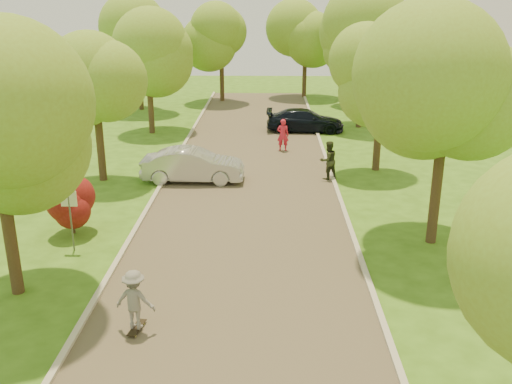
# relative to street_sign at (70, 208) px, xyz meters

# --- Properties ---
(ground) EXTENTS (100.00, 100.00, 0.00)m
(ground) POSITION_rel_street_sign_xyz_m (5.80, -4.00, -1.56)
(ground) COLOR #376317
(ground) RESTS_ON ground
(road) EXTENTS (8.00, 60.00, 0.01)m
(road) POSITION_rel_street_sign_xyz_m (5.80, 4.00, -1.56)
(road) COLOR #4C4438
(road) RESTS_ON ground
(curb_left) EXTENTS (0.18, 60.00, 0.12)m
(curb_left) POSITION_rel_street_sign_xyz_m (1.75, 4.00, -1.50)
(curb_left) COLOR #B2AD9E
(curb_left) RESTS_ON ground
(curb_right) EXTENTS (0.18, 60.00, 0.12)m
(curb_right) POSITION_rel_street_sign_xyz_m (9.85, 4.00, -1.50)
(curb_right) COLOR #B2AD9E
(curb_right) RESTS_ON ground
(street_sign) EXTENTS (0.55, 0.06, 2.17)m
(street_sign) POSITION_rel_street_sign_xyz_m (0.00, 0.00, 0.00)
(street_sign) COLOR #59595E
(street_sign) RESTS_ON ground
(red_shrub) EXTENTS (1.70, 1.70, 1.95)m
(red_shrub) POSITION_rel_street_sign_xyz_m (-0.50, 1.50, -0.47)
(red_shrub) COLOR #382619
(red_shrub) RESTS_ON ground
(tree_l_mida) EXTENTS (4.71, 4.60, 7.39)m
(tree_l_mida) POSITION_rel_street_sign_xyz_m (-0.50, -3.00, 3.61)
(tree_l_mida) COLOR #382619
(tree_l_mida) RESTS_ON ground
(tree_l_midb) EXTENTS (4.30, 4.20, 6.62)m
(tree_l_midb) POSITION_rel_street_sign_xyz_m (-1.01, 8.00, 3.02)
(tree_l_midb) COLOR #382619
(tree_l_midb) RESTS_ON ground
(tree_l_far) EXTENTS (4.92, 4.80, 7.79)m
(tree_l_far) POSITION_rel_street_sign_xyz_m (-0.59, 18.00, 3.90)
(tree_l_far) COLOR #382619
(tree_l_far) RESTS_ON ground
(tree_r_mida) EXTENTS (5.13, 5.00, 7.95)m
(tree_r_mida) POSITION_rel_street_sign_xyz_m (12.82, 1.00, 3.97)
(tree_r_mida) COLOR #382619
(tree_r_mida) RESTS_ON ground
(tree_r_midb) EXTENTS (4.51, 4.40, 7.01)m
(tree_r_midb) POSITION_rel_street_sign_xyz_m (12.40, 10.00, 3.32)
(tree_r_midb) COLOR #382619
(tree_r_midb) RESTS_ON ground
(tree_r_far) EXTENTS (5.33, 5.20, 8.34)m
(tree_r_far) POSITION_rel_street_sign_xyz_m (13.03, 20.00, 4.27)
(tree_r_far) COLOR #382619
(tree_r_far) RESTS_ON ground
(tree_bg_a) EXTENTS (5.12, 5.00, 7.72)m
(tree_bg_a) POSITION_rel_street_sign_xyz_m (-2.98, 26.00, 3.75)
(tree_bg_a) COLOR #382619
(tree_bg_a) RESTS_ON ground
(tree_bg_b) EXTENTS (5.12, 5.00, 7.95)m
(tree_bg_b) POSITION_rel_street_sign_xyz_m (14.02, 28.00, 3.97)
(tree_bg_b) COLOR #382619
(tree_bg_b) RESTS_ON ground
(tree_bg_c) EXTENTS (4.92, 4.80, 7.33)m
(tree_bg_c) POSITION_rel_street_sign_xyz_m (3.01, 30.00, 3.46)
(tree_bg_c) COLOR #382619
(tree_bg_c) RESTS_ON ground
(tree_bg_d) EXTENTS (5.12, 5.00, 7.72)m
(tree_bg_d) POSITION_rel_street_sign_xyz_m (10.02, 32.00, 3.75)
(tree_bg_d) COLOR #382619
(tree_bg_d) RESTS_ON ground
(silver_sedan) EXTENTS (4.83, 1.74, 1.58)m
(silver_sedan) POSITION_rel_street_sign_xyz_m (3.16, 7.88, -0.77)
(silver_sedan) COLOR #AFB0B4
(silver_sedan) RESTS_ON ground
(dark_sedan) EXTENTS (5.07, 2.21, 1.45)m
(dark_sedan) POSITION_rel_street_sign_xyz_m (9.10, 18.63, -0.84)
(dark_sedan) COLOR black
(dark_sedan) RESTS_ON ground
(longboard) EXTENTS (0.37, 0.87, 0.10)m
(longboard) POSITION_rel_street_sign_xyz_m (3.30, -4.98, -1.47)
(longboard) COLOR black
(longboard) RESTS_ON ground
(skateboarder) EXTENTS (1.15, 0.78, 1.64)m
(skateboarder) POSITION_rel_street_sign_xyz_m (3.30, -4.98, -0.64)
(skateboarder) COLOR slate
(skateboarder) RESTS_ON longboard
(person_striped) EXTENTS (0.72, 0.52, 1.83)m
(person_striped) POSITION_rel_street_sign_xyz_m (7.55, 13.68, -0.65)
(person_striped) COLOR red
(person_striped) RESTS_ON ground
(person_olive) EXTENTS (1.13, 1.05, 1.87)m
(person_olive) POSITION_rel_street_sign_xyz_m (9.60, 8.39, -0.63)
(person_olive) COLOR #2B311D
(person_olive) RESTS_ON ground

